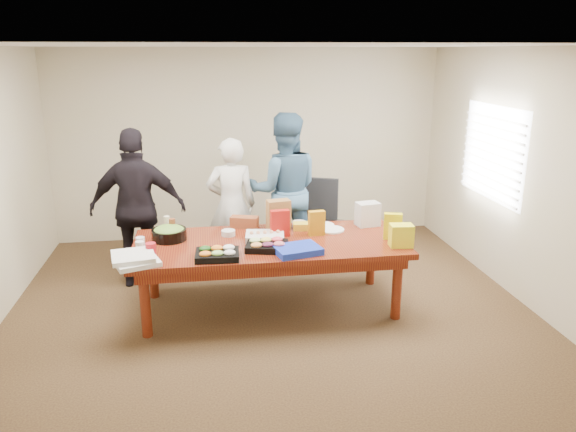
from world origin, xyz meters
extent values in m
cube|color=#47301E|center=(0.00, 0.00, -0.01)|extent=(5.50, 5.00, 0.02)
cube|color=white|center=(0.00, 0.00, 2.71)|extent=(5.50, 5.00, 0.02)
cube|color=beige|center=(0.00, 2.50, 1.35)|extent=(5.50, 0.04, 2.70)
cube|color=beige|center=(0.00, -2.50, 1.35)|extent=(5.50, 0.04, 2.70)
cube|color=beige|center=(2.75, 0.00, 1.35)|extent=(0.04, 5.00, 2.70)
cube|color=white|center=(2.72, 0.60, 1.50)|extent=(0.03, 1.40, 1.10)
cube|color=beige|center=(2.68, 0.60, 1.50)|extent=(0.04, 1.36, 1.00)
cube|color=#4C1C0F|center=(0.00, 0.00, 0.38)|extent=(2.80, 1.20, 0.75)
cube|color=black|center=(0.88, 1.30, 0.51)|extent=(0.67, 0.67, 1.01)
imported|color=silver|center=(-0.33, 1.17, 0.83)|extent=(0.61, 0.41, 1.66)
imported|color=#3F6486|center=(0.34, 1.26, 0.97)|extent=(0.99, 0.79, 1.94)
imported|color=black|center=(-1.41, 0.86, 0.92)|extent=(1.10, 0.51, 1.84)
cube|color=black|center=(-0.55, -0.40, 0.78)|extent=(0.43, 0.35, 0.06)
cube|color=black|center=(-0.05, -0.23, 0.78)|extent=(0.47, 0.40, 0.06)
cube|color=silver|center=(-0.04, 0.06, 0.78)|extent=(0.43, 0.35, 0.07)
cylinder|color=black|center=(-1.03, 0.21, 0.81)|extent=(0.43, 0.43, 0.12)
cube|color=#162FB0|center=(0.23, -0.38, 0.78)|extent=(0.50, 0.42, 0.07)
cube|color=#AC1710|center=(0.13, 0.15, 0.89)|extent=(0.20, 0.10, 0.29)
cube|color=#D6C809|center=(1.29, -0.12, 0.89)|extent=(0.20, 0.12, 0.28)
cube|color=#BF8211|center=(0.53, 0.13, 0.88)|extent=(0.18, 0.10, 0.27)
cylinder|color=silver|center=(0.26, 0.44, 0.82)|extent=(0.10, 0.10, 0.14)
cylinder|color=yellow|center=(0.24, 0.48, 0.84)|extent=(0.07, 0.07, 0.18)
cylinder|color=brown|center=(-1.00, 0.28, 0.85)|extent=(0.07, 0.07, 0.21)
cylinder|color=beige|center=(-1.06, 0.44, 0.84)|extent=(0.06, 0.06, 0.19)
cube|color=gold|center=(0.42, 0.33, 0.79)|extent=(0.25, 0.16, 0.08)
cube|color=brown|center=(-0.22, 0.52, 0.81)|extent=(0.33, 0.22, 0.12)
cube|color=olive|center=(0.15, 0.40, 0.92)|extent=(0.27, 0.18, 0.33)
cylinder|color=#A7161E|center=(-1.18, -0.26, 0.82)|extent=(0.11, 0.11, 0.13)
cylinder|color=silver|center=(-1.30, -0.03, 0.81)|extent=(0.09, 0.09, 0.12)
cylinder|color=white|center=(-1.30, -0.12, 0.80)|extent=(0.10, 0.10, 0.11)
cube|color=silver|center=(-1.30, -0.43, 0.77)|extent=(0.49, 0.49, 0.04)
cube|color=silver|center=(-1.33, -0.42, 0.82)|extent=(0.45, 0.45, 0.04)
cylinder|color=white|center=(0.72, 0.26, 0.76)|extent=(0.32, 0.32, 0.02)
cylinder|color=white|center=(0.67, 0.44, 0.76)|extent=(0.27, 0.27, 0.01)
cylinder|color=silver|center=(0.39, 0.45, 0.78)|extent=(0.19, 0.19, 0.06)
cylinder|color=silver|center=(-0.41, 0.25, 0.78)|extent=(0.17, 0.17, 0.06)
cube|color=silver|center=(1.16, 0.38, 0.88)|extent=(0.28, 0.22, 0.27)
cube|color=yellow|center=(1.30, -0.35, 0.86)|extent=(0.24, 0.18, 0.23)
camera|label=1|loc=(-0.63, -5.41, 2.67)|focal=34.60mm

